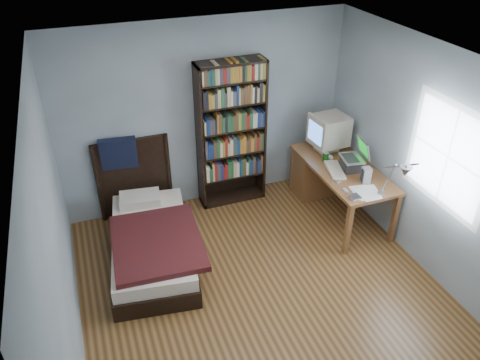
{
  "coord_description": "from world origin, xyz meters",
  "views": [
    {
      "loc": [
        -1.52,
        -3.28,
        3.75
      ],
      "look_at": [
        0.06,
        0.98,
        0.91
      ],
      "focal_mm": 35.0,
      "sensor_mm": 36.0,
      "label": 1
    }
  ],
  "objects_px": {
    "desk": "(324,172)",
    "desk_lamp": "(402,173)",
    "keyboard": "(335,170)",
    "bed": "(150,236)",
    "speaker": "(366,175)",
    "crt_monitor": "(329,131)",
    "soda_can": "(326,157)",
    "laptop": "(352,161)",
    "bookshelf": "(231,135)"
  },
  "relations": [
    {
      "from": "desk",
      "to": "desk_lamp",
      "type": "relative_size",
      "value": 2.35
    },
    {
      "from": "keyboard",
      "to": "bed",
      "type": "relative_size",
      "value": 0.22
    },
    {
      "from": "desk",
      "to": "speaker",
      "type": "distance_m",
      "value": 0.94
    },
    {
      "from": "desk",
      "to": "desk_lamp",
      "type": "height_order",
      "value": "desk_lamp"
    },
    {
      "from": "speaker",
      "to": "bed",
      "type": "relative_size",
      "value": 0.1
    },
    {
      "from": "crt_monitor",
      "to": "soda_can",
      "type": "relative_size",
      "value": 3.95
    },
    {
      "from": "desk",
      "to": "crt_monitor",
      "type": "xyz_separation_m",
      "value": [
        0.03,
        0.04,
        0.6
      ]
    },
    {
      "from": "desk",
      "to": "laptop",
      "type": "distance_m",
      "value": 0.67
    },
    {
      "from": "desk_lamp",
      "to": "bookshelf",
      "type": "height_order",
      "value": "bookshelf"
    },
    {
      "from": "laptop",
      "to": "soda_can",
      "type": "distance_m",
      "value": 0.36
    },
    {
      "from": "soda_can",
      "to": "speaker",
      "type": "bearing_deg",
      "value": -71.29
    },
    {
      "from": "speaker",
      "to": "desk_lamp",
      "type": "bearing_deg",
      "value": -88.04
    },
    {
      "from": "crt_monitor",
      "to": "desk_lamp",
      "type": "relative_size",
      "value": 0.75
    },
    {
      "from": "keyboard",
      "to": "speaker",
      "type": "relative_size",
      "value": 2.27
    },
    {
      "from": "crt_monitor",
      "to": "bookshelf",
      "type": "xyz_separation_m",
      "value": [
        -1.24,
        0.37,
        -0.02
      ]
    },
    {
      "from": "speaker",
      "to": "bed",
      "type": "height_order",
      "value": "bed"
    },
    {
      "from": "desk_lamp",
      "to": "bed",
      "type": "height_order",
      "value": "desk_lamp"
    },
    {
      "from": "speaker",
      "to": "crt_monitor",
      "type": "bearing_deg",
      "value": 101.84
    },
    {
      "from": "crt_monitor",
      "to": "keyboard",
      "type": "bearing_deg",
      "value": -109.15
    },
    {
      "from": "laptop",
      "to": "bookshelf",
      "type": "relative_size",
      "value": 0.2
    },
    {
      "from": "keyboard",
      "to": "soda_can",
      "type": "height_order",
      "value": "soda_can"
    },
    {
      "from": "bookshelf",
      "to": "bed",
      "type": "distance_m",
      "value": 1.7
    },
    {
      "from": "desk_lamp",
      "to": "soda_can",
      "type": "bearing_deg",
      "value": 94.71
    },
    {
      "from": "laptop",
      "to": "desk_lamp",
      "type": "distance_m",
      "value": 1.11
    },
    {
      "from": "crt_monitor",
      "to": "bed",
      "type": "height_order",
      "value": "crt_monitor"
    },
    {
      "from": "soda_can",
      "to": "desk_lamp",
      "type": "bearing_deg",
      "value": -85.29
    },
    {
      "from": "speaker",
      "to": "bed",
      "type": "distance_m",
      "value": 2.68
    },
    {
      "from": "speaker",
      "to": "soda_can",
      "type": "bearing_deg",
      "value": 118.84
    },
    {
      "from": "crt_monitor",
      "to": "keyboard",
      "type": "height_order",
      "value": "crt_monitor"
    },
    {
      "from": "crt_monitor",
      "to": "bed",
      "type": "distance_m",
      "value": 2.69
    },
    {
      "from": "crt_monitor",
      "to": "bookshelf",
      "type": "height_order",
      "value": "bookshelf"
    },
    {
      "from": "bookshelf",
      "to": "desk_lamp",
      "type": "bearing_deg",
      "value": -59.07
    },
    {
      "from": "desk",
      "to": "keyboard",
      "type": "height_order",
      "value": "keyboard"
    },
    {
      "from": "bookshelf",
      "to": "soda_can",
      "type": "bearing_deg",
      "value": -31.49
    },
    {
      "from": "desk",
      "to": "desk_lamp",
      "type": "bearing_deg",
      "value": -91.46
    },
    {
      "from": "soda_can",
      "to": "crt_monitor",
      "type": "bearing_deg",
      "value": 56.89
    },
    {
      "from": "bed",
      "to": "crt_monitor",
      "type": "bearing_deg",
      "value": 9.28
    },
    {
      "from": "desk",
      "to": "laptop",
      "type": "xyz_separation_m",
      "value": [
        0.08,
        -0.51,
        0.42
      ]
    },
    {
      "from": "keyboard",
      "to": "bed",
      "type": "xyz_separation_m",
      "value": [
        -2.37,
        0.11,
        -0.48
      ]
    },
    {
      "from": "laptop",
      "to": "bed",
      "type": "relative_size",
      "value": 0.19
    },
    {
      "from": "laptop",
      "to": "speaker",
      "type": "relative_size",
      "value": 1.99
    },
    {
      "from": "laptop",
      "to": "soda_can",
      "type": "bearing_deg",
      "value": 128.32
    },
    {
      "from": "desk",
      "to": "bed",
      "type": "xyz_separation_m",
      "value": [
        -2.52,
        -0.37,
        -0.15
      ]
    },
    {
      "from": "crt_monitor",
      "to": "desk_lamp",
      "type": "distance_m",
      "value": 1.6
    },
    {
      "from": "laptop",
      "to": "keyboard",
      "type": "bearing_deg",
      "value": 172.43
    },
    {
      "from": "speaker",
      "to": "soda_can",
      "type": "relative_size",
      "value": 1.55
    },
    {
      "from": "desk",
      "to": "bookshelf",
      "type": "distance_m",
      "value": 1.41
    },
    {
      "from": "speaker",
      "to": "soda_can",
      "type": "distance_m",
      "value": 0.64
    },
    {
      "from": "desk_lamp",
      "to": "bookshelf",
      "type": "bearing_deg",
      "value": 120.93
    },
    {
      "from": "crt_monitor",
      "to": "speaker",
      "type": "distance_m",
      "value": 0.91
    }
  ]
}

